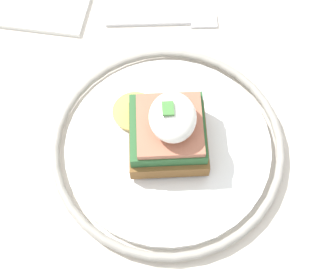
{
  "coord_description": "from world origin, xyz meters",
  "views": [
    {
      "loc": [
        0.22,
        0.01,
        1.25
      ],
      "look_at": [
        -0.01,
        0.03,
        0.78
      ],
      "focal_mm": 50.0,
      "sensor_mm": 36.0,
      "label": 1
    }
  ],
  "objects": [
    {
      "name": "dining_table",
      "position": [
        0.0,
        0.0,
        0.61
      ],
      "size": [
        0.83,
        0.78,
        0.75
      ],
      "color": "beige",
      "rests_on": "ground_plane"
    },
    {
      "name": "plate",
      "position": [
        -0.01,
        0.03,
        0.75
      ],
      "size": [
        0.27,
        0.27,
        0.02
      ],
      "color": "white",
      "rests_on": "dining_table"
    },
    {
      "name": "sandwich",
      "position": [
        -0.01,
        0.03,
        0.79
      ],
      "size": [
        0.11,
        0.11,
        0.08
      ],
      "color": "brown",
      "rests_on": "plate"
    },
    {
      "name": "fork",
      "position": [
        -0.2,
        0.03,
        0.75
      ],
      "size": [
        0.02,
        0.15,
        0.0
      ],
      "color": "silver",
      "rests_on": "dining_table"
    }
  ]
}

